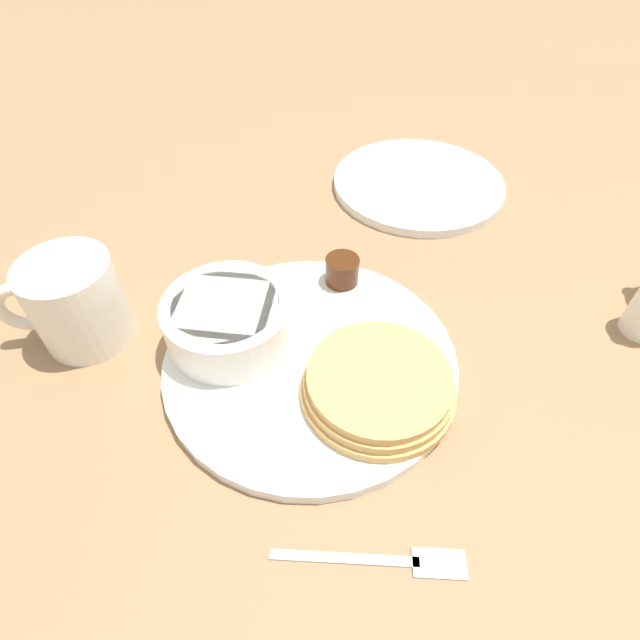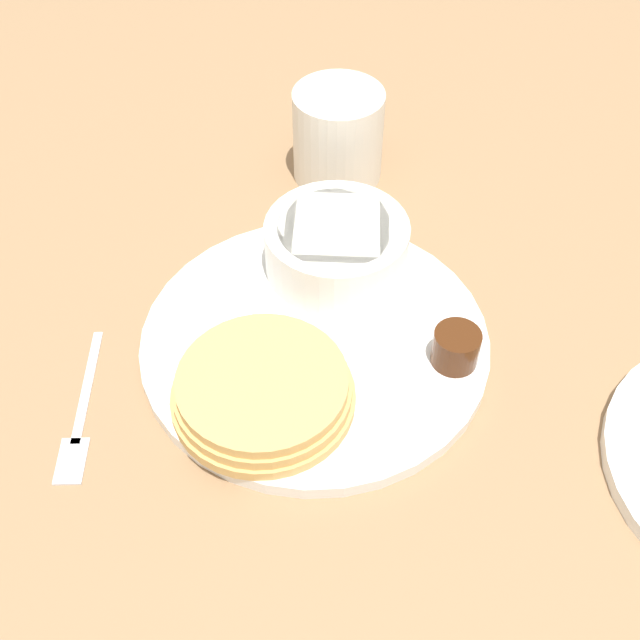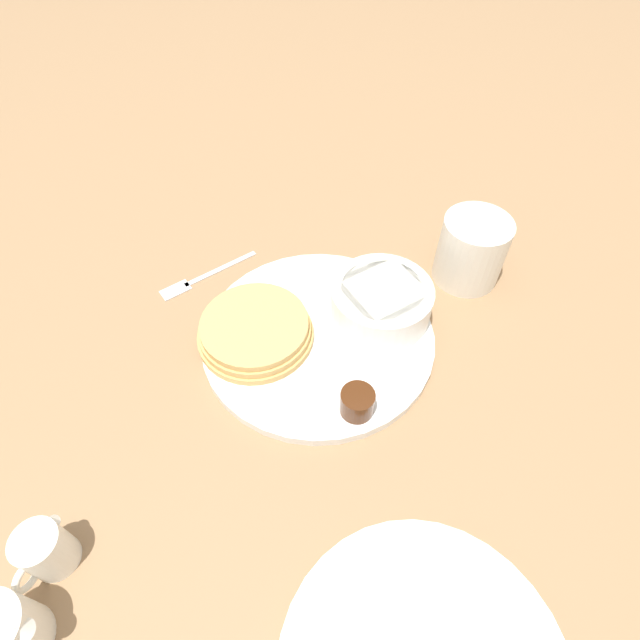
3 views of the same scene
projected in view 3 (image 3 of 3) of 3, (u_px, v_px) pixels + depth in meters
The scene contains 10 objects.
ground_plane at pixel (318, 340), 0.59m from camera, with size 4.00×4.00×0.00m, color #93704C.
plate at pixel (318, 337), 0.59m from camera, with size 0.27×0.27×0.01m.
pancake_stack at pixel (255, 330), 0.57m from camera, with size 0.13×0.13×0.03m.
bowl at pixel (381, 301), 0.59m from camera, with size 0.12×0.12×0.05m.
syrup_cup at pixel (357, 402), 0.51m from camera, with size 0.04×0.04×0.03m.
butter_ramekin at pixel (403, 309), 0.59m from camera, with size 0.05×0.05×0.04m.
coffee_mug at pixel (472, 249), 0.63m from camera, with size 0.10×0.09×0.09m.
creamer_pitcher_near at pixel (45, 551), 0.42m from camera, with size 0.04×0.06×0.05m.
creamer_pitcher_far at pixel (1, 634), 0.38m from camera, with size 0.08×0.05×0.06m.
fork at pixel (198, 279), 0.66m from camera, with size 0.13×0.07×0.00m.
Camera 3 is at (-0.06, -0.36, 0.47)m, focal length 28.00 mm.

